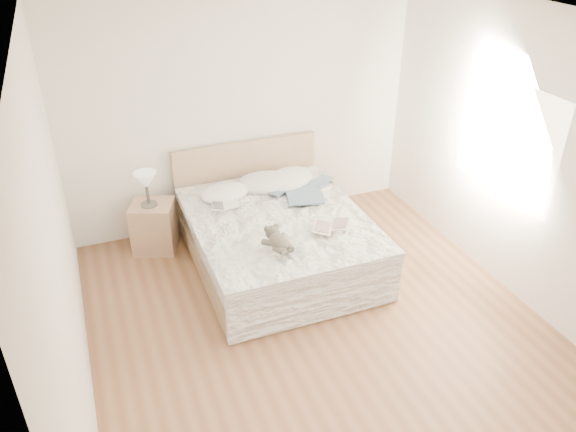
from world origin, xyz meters
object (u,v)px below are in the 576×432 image
object	(u,v)px
table_lamp	(146,182)
teddy_bear	(279,247)
nightstand	(154,226)
photo_book	(225,206)
childrens_book	(331,226)
bed	(276,237)

from	to	relation	value
table_lamp	teddy_bear	world-z (taller)	table_lamp
nightstand	photo_book	bearing A→B (deg)	-32.77
childrens_book	nightstand	bearing A→B (deg)	173.88
photo_book	teddy_bear	xyz separation A→B (m)	(0.24, -0.97, 0.02)
table_lamp	teddy_bear	distance (m)	1.71
teddy_bear	table_lamp	bearing A→B (deg)	113.51
nightstand	childrens_book	distance (m)	2.01
photo_book	childrens_book	bearing A→B (deg)	-31.79
bed	table_lamp	xyz separation A→B (m)	(-1.18, 0.71, 0.53)
table_lamp	photo_book	size ratio (longest dim) A/B	1.33
nightstand	childrens_book	bearing A→B (deg)	-38.22
photo_book	nightstand	bearing A→B (deg)	157.54
childrens_book	teddy_bear	xyz separation A→B (m)	(-0.62, -0.20, 0.02)
nightstand	table_lamp	distance (m)	0.56
nightstand	photo_book	world-z (taller)	photo_book
table_lamp	childrens_book	size ratio (longest dim) A/B	1.01
nightstand	table_lamp	xyz separation A→B (m)	(-0.02, -0.02, 0.55)
bed	teddy_bear	xyz separation A→B (m)	(-0.22, -0.69, 0.34)
table_lamp	childrens_book	xyz separation A→B (m)	(1.58, -1.21, -0.20)
nightstand	photo_book	xyz separation A→B (m)	(0.70, -0.45, 0.35)
bed	childrens_book	size ratio (longest dim) A/B	5.65
bed	photo_book	world-z (taller)	bed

